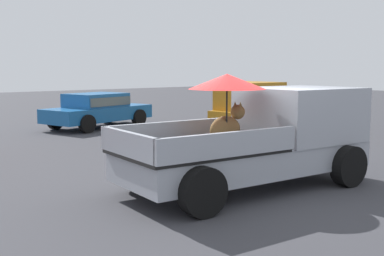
% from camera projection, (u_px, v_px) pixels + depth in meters
% --- Properties ---
extents(ground_plane, '(80.00, 80.00, 0.00)m').
position_uv_depth(ground_plane, '(247.00, 188.00, 9.27)').
color(ground_plane, '#38383D').
extents(pickup_truck_main, '(5.21, 2.66, 2.19)m').
position_uv_depth(pickup_truck_main, '(265.00, 136.00, 9.42)').
color(pickup_truck_main, black).
rests_on(pickup_truck_main, ground).
extents(pickup_truck_far, '(4.88, 2.35, 1.80)m').
position_uv_depth(pickup_truck_far, '(267.00, 107.00, 17.81)').
color(pickup_truck_far, black).
rests_on(pickup_truck_far, ground).
extents(parked_sedan_near, '(4.60, 2.73, 1.33)m').
position_uv_depth(parked_sedan_near, '(97.00, 109.00, 18.62)').
color(parked_sedan_near, black).
rests_on(parked_sedan_near, ground).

